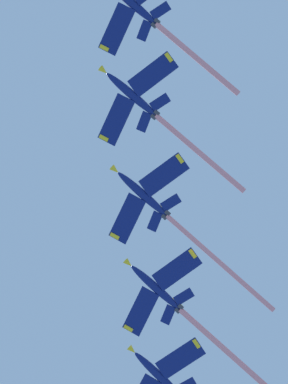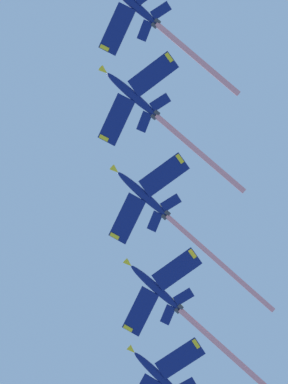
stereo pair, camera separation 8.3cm
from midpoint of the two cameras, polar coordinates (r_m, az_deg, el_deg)
jet_lead at (r=148.36m, az=0.55°, el=12.08°), size 20.09×31.79×11.00m
jet_second at (r=145.73m, az=0.56°, el=5.70°), size 20.08×33.26×10.47m
jet_third at (r=145.99m, az=1.50°, el=-1.55°), size 20.09×37.43×12.27m
jet_fourth at (r=149.02m, az=2.45°, el=-8.18°), size 20.07×33.78×11.41m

